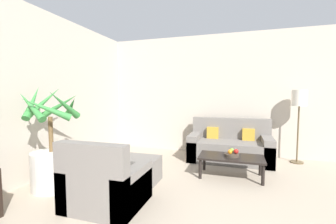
# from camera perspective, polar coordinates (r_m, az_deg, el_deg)

# --- Properties ---
(wall_back) EXTENTS (8.28, 0.06, 2.70)m
(wall_back) POSITION_cam_1_polar(r_m,az_deg,el_deg) (5.25, 21.25, 4.18)
(wall_back) COLOR #BCB2A3
(wall_back) RESTS_ON ground_plane
(wall_left) EXTENTS (0.06, 7.63, 2.70)m
(wall_left) POSITION_cam_1_polar(r_m,az_deg,el_deg) (3.75, -36.70, 3.68)
(wall_left) COLOR #BCB2A3
(wall_left) RESTS_ON ground_plane
(potted_palm) EXTENTS (0.80, 0.88, 1.49)m
(potted_palm) POSITION_cam_1_polar(r_m,az_deg,el_deg) (3.64, -27.40, -10.05)
(potted_palm) COLOR beige
(potted_palm) RESTS_ON ground_plane
(sofa_loveseat) EXTENTS (1.61, 0.81, 0.85)m
(sofa_loveseat) POSITION_cam_1_polar(r_m,az_deg,el_deg) (4.81, 15.37, -8.53)
(sofa_loveseat) COLOR slate
(sofa_loveseat) RESTS_ON ground_plane
(floor_lamp) EXTENTS (0.27, 0.27, 1.44)m
(floor_lamp) POSITION_cam_1_polar(r_m,az_deg,el_deg) (5.05, 30.37, 1.98)
(floor_lamp) COLOR brown
(floor_lamp) RESTS_ON ground_plane
(coffee_table) EXTENTS (1.02, 0.53, 0.34)m
(coffee_table) POSITION_cam_1_polar(r_m,az_deg,el_deg) (3.87, 15.71, -11.38)
(coffee_table) COLOR black
(coffee_table) RESTS_ON ground_plane
(fruit_bowl) EXTENTS (0.24, 0.24, 0.05)m
(fruit_bowl) POSITION_cam_1_polar(r_m,az_deg,el_deg) (3.85, 15.89, -10.45)
(fruit_bowl) COLOR #42382D
(fruit_bowl) RESTS_ON coffee_table
(apple_red) EXTENTS (0.08, 0.08, 0.08)m
(apple_red) POSITION_cam_1_polar(r_m,az_deg,el_deg) (3.85, 16.91, -9.53)
(apple_red) COLOR red
(apple_red) RESTS_ON fruit_bowl
(apple_green) EXTENTS (0.07, 0.07, 0.07)m
(apple_green) POSITION_cam_1_polar(r_m,az_deg,el_deg) (3.90, 15.88, -9.32)
(apple_green) COLOR olive
(apple_green) RESTS_ON fruit_bowl
(orange_fruit) EXTENTS (0.07, 0.07, 0.07)m
(orange_fruit) POSITION_cam_1_polar(r_m,az_deg,el_deg) (3.80, 15.46, -9.70)
(orange_fruit) COLOR orange
(orange_fruit) RESTS_ON fruit_bowl
(armchair) EXTENTS (0.86, 0.78, 0.82)m
(armchair) POSITION_cam_1_polar(r_m,az_deg,el_deg) (2.92, -15.56, -17.42)
(armchair) COLOR slate
(armchair) RESTS_ON ground_plane
(ottoman) EXTENTS (0.64, 0.46, 0.38)m
(ottoman) POSITION_cam_1_polar(r_m,az_deg,el_deg) (3.62, -7.58, -14.20)
(ottoman) COLOR slate
(ottoman) RESTS_ON ground_plane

